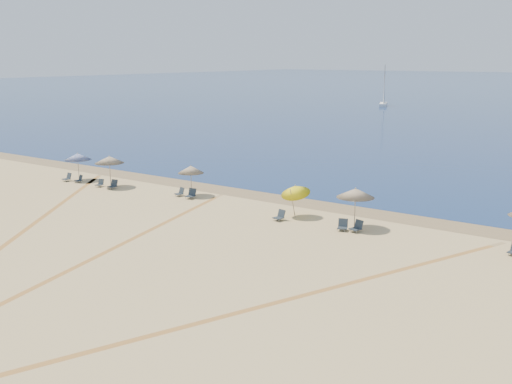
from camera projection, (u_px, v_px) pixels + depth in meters
wet_sand at (287, 199)px, 43.86m from camera, size 500.00×500.00×0.00m
umbrella_0 at (78, 157)px, 50.30m from camera, size 2.23×2.24×2.35m
umbrella_1 at (109, 160)px, 47.67m from camera, size 2.31×2.31×2.54m
umbrella_2 at (191, 169)px, 44.70m from camera, size 1.94×1.94×2.33m
umbrella_3 at (295, 190)px, 38.73m from camera, size 1.91×1.99×2.38m
umbrella_4 at (356, 193)px, 36.12m from camera, size 2.29×2.29×2.52m
chair_0 at (68, 177)px, 50.31m from camera, size 0.65×0.73×0.68m
chair_1 at (79, 179)px, 49.78m from camera, size 0.66×0.72×0.61m
chair_2 at (100, 183)px, 48.12m from camera, size 0.57×0.65×0.61m
chair_3 at (113, 185)px, 47.39m from camera, size 0.68×0.76×0.71m
chair_4 at (180, 192)px, 44.89m from camera, size 0.66×0.73×0.64m
chair_5 at (191, 194)px, 44.12m from camera, size 0.69×0.78×0.73m
chair_6 at (280, 216)px, 38.18m from camera, size 0.70×0.78×0.69m
chair_7 at (343, 225)px, 36.00m from camera, size 0.76×0.82×0.69m
chair_8 at (357, 227)px, 35.69m from camera, size 0.77×0.84×0.71m
sailboat_0 at (384, 94)px, 126.75m from camera, size 3.39×5.92×8.59m
tire_tracks at (133, 249)px, 32.54m from camera, size 58.95×41.10×0.00m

